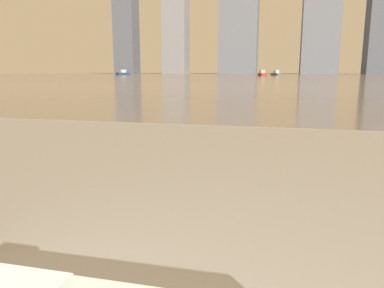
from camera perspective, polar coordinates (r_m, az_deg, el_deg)
name	(u,v)px	position (r m, az deg, el deg)	size (l,w,h in m)	color
harbor_water	(282,77)	(61.79, 13.53, 9.89)	(180.00, 110.00, 0.01)	gray
harbor_boat_0	(276,74)	(80.79, 12.70, 10.41)	(2.25, 3.00, 1.08)	#4C4C51
harbor_boat_1	(123,73)	(90.30, -10.47, 10.57)	(2.64, 3.30, 1.20)	navy
harbor_boat_2	(262,74)	(72.97, 10.65, 10.46)	(1.93, 3.22, 1.14)	maroon
skyline_tower_1	(176,12)	(123.92, -2.49, 19.40)	(7.33, 6.77, 37.75)	slate
skyline_tower_2	(239,32)	(119.19, 7.15, 16.52)	(11.46, 7.63, 24.80)	slate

